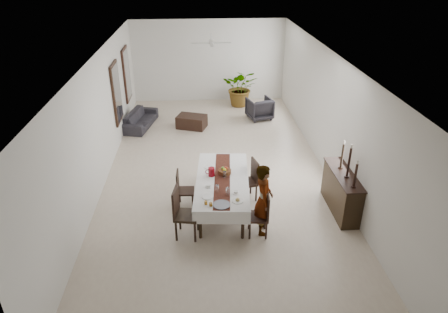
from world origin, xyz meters
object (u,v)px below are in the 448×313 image
woman (264,199)px  sideboard_body (341,193)px  red_pitcher (211,172)px  dining_table_top (222,180)px  sofa (141,119)px

woman → sideboard_body: bearing=-65.9°
red_pitcher → dining_table_top: bearing=-35.5°
red_pitcher → woman: 1.55m
woman → sofa: bearing=33.7°
dining_table_top → woman: size_ratio=1.51×
red_pitcher → woman: (1.05, -1.14, -0.07)m
red_pitcher → sofa: bearing=114.6°
dining_table_top → sofa: dining_table_top is taller
dining_table_top → sideboard_body: (2.75, -0.30, -0.26)m
dining_table_top → woman: bearing=-45.5°
dining_table_top → sideboard_body: 2.78m
red_pitcher → woman: woman is taller
dining_table_top → woman: (0.81, -0.97, 0.07)m
dining_table_top → red_pitcher: size_ratio=12.00×
red_pitcher → woman: size_ratio=0.13×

